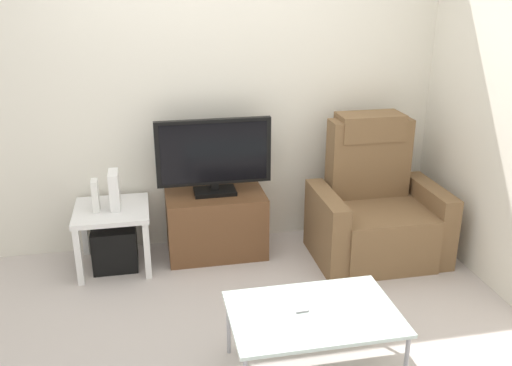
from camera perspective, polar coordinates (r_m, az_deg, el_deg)
ground_plane at (r=3.77m, az=-2.55°, el=-12.96°), size 6.40×6.40×0.00m
wall_back at (r=4.34m, az=-5.22°, el=10.10°), size 6.40×0.06×2.60m
tv_stand at (r=4.38m, az=-4.11°, el=-4.17°), size 0.76×0.45×0.50m
television at (r=4.20m, az=-4.33°, el=2.86°), size 0.87×0.20×0.59m
recliner_armchair at (r=4.42m, az=12.10°, el=-2.66°), size 0.98×0.78×1.08m
side_table at (r=4.26m, az=-14.51°, el=-3.45°), size 0.54×0.54×0.47m
subwoofer_box at (r=4.36m, az=-14.24°, el=-6.27°), size 0.32×0.32×0.32m
book_upright at (r=4.18m, az=-16.12°, el=-1.24°), size 0.04×0.11×0.23m
game_console at (r=4.19m, az=-14.29°, el=-0.68°), size 0.07×0.20×0.28m
coffee_table at (r=3.07m, az=5.89°, el=-13.37°), size 0.90×0.60×0.40m
cell_phone at (r=3.10m, az=4.32°, el=-12.29°), size 0.08×0.15×0.01m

